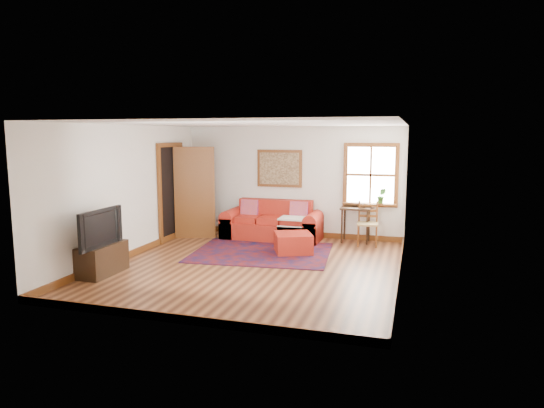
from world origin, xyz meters
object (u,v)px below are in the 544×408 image
(red_leather_sofa, at_px, (273,226))
(side_table, at_px, (356,213))
(ladder_back_chair, at_px, (368,222))
(media_cabinet, at_px, (102,259))
(red_ottoman, at_px, (293,243))

(red_leather_sofa, bearing_deg, side_table, 6.11)
(ladder_back_chair, bearing_deg, side_table, 141.05)
(ladder_back_chair, relative_size, media_cabinet, 0.99)
(ladder_back_chair, bearing_deg, media_cabinet, -139.38)
(red_ottoman, distance_m, media_cabinet, 3.56)
(side_table, relative_size, media_cabinet, 0.82)
(red_leather_sofa, bearing_deg, ladder_back_chair, -0.85)
(red_leather_sofa, xyz_separation_m, red_ottoman, (0.77, -1.17, -0.09))
(red_ottoman, height_order, media_cabinet, media_cabinet)
(side_table, bearing_deg, red_leather_sofa, -173.89)
(ladder_back_chair, bearing_deg, red_ottoman, -139.49)
(red_ottoman, xyz_separation_m, side_table, (1.05, 1.36, 0.44))
(media_cabinet, bearing_deg, ladder_back_chair, 40.62)
(side_table, bearing_deg, ladder_back_chair, -38.95)
(red_ottoman, bearing_deg, red_leather_sofa, 100.43)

